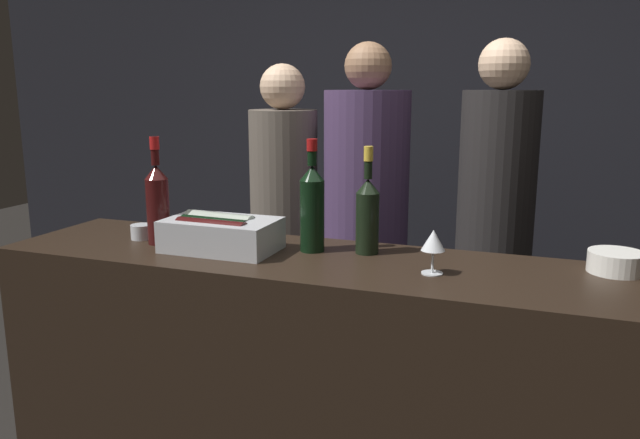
% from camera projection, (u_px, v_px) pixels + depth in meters
% --- Properties ---
extents(wall_back_chalkboard, '(6.40, 0.06, 2.80)m').
position_uv_depth(wall_back_chalkboard, '(434.00, 114.00, 3.74)').
color(wall_back_chalkboard, black).
rests_on(wall_back_chalkboard, ground_plane).
extents(bar_counter, '(2.13, 0.52, 1.03)m').
position_uv_depth(bar_counter, '(317.00, 405.00, 2.09)').
color(bar_counter, black).
rests_on(bar_counter, ground_plane).
extents(ice_bin_with_bottles, '(0.37, 0.23, 0.12)m').
position_uv_depth(ice_bin_with_bottles, '(220.00, 232.00, 2.07)').
color(ice_bin_with_bottles, '#B7BABF').
rests_on(ice_bin_with_bottles, bar_counter).
extents(bowl_white, '(0.16, 0.16, 0.06)m').
position_uv_depth(bowl_white, '(616.00, 261.00, 1.82)').
color(bowl_white, silver).
rests_on(bowl_white, bar_counter).
extents(wine_glass, '(0.07, 0.07, 0.13)m').
position_uv_depth(wine_glass, '(433.00, 242.00, 1.79)').
color(wine_glass, silver).
rests_on(wine_glass, bar_counter).
extents(candle_votive, '(0.07, 0.07, 0.05)m').
position_uv_depth(candle_votive, '(141.00, 232.00, 2.23)').
color(candle_votive, silver).
rests_on(candle_votive, bar_counter).
extents(red_wine_bottle_tall, '(0.08, 0.08, 0.37)m').
position_uv_depth(red_wine_bottle_tall, '(158.00, 201.00, 2.14)').
color(red_wine_bottle_tall, '#380F0F').
rests_on(red_wine_bottle_tall, bar_counter).
extents(red_wine_bottle_burgundy, '(0.08, 0.08, 0.37)m').
position_uv_depth(red_wine_bottle_burgundy, '(312.00, 205.00, 2.04)').
color(red_wine_bottle_burgundy, black).
rests_on(red_wine_bottle_burgundy, bar_counter).
extents(champagne_bottle, '(0.08, 0.08, 0.35)m').
position_uv_depth(champagne_bottle, '(368.00, 212.00, 2.01)').
color(champagne_bottle, black).
rests_on(champagne_bottle, bar_counter).
extents(person_in_hoodie, '(0.39, 0.39, 1.75)m').
position_uv_depth(person_in_hoodie, '(366.00, 215.00, 2.89)').
color(person_in_hoodie, black).
rests_on(person_in_hoodie, ground_plane).
extents(person_blond_tee, '(0.32, 0.32, 1.66)m').
position_uv_depth(person_blond_tee, '(284.00, 219.00, 3.00)').
color(person_blond_tee, black).
rests_on(person_blond_tee, ground_plane).
extents(person_grey_polo, '(0.33, 0.33, 1.76)m').
position_uv_depth(person_grey_polo, '(495.00, 221.00, 2.70)').
color(person_grey_polo, black).
rests_on(person_grey_polo, ground_plane).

